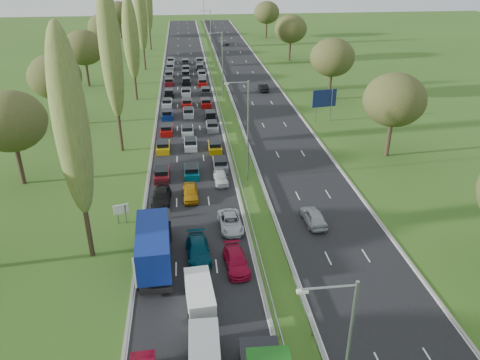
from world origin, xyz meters
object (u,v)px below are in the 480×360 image
near_car_3 (161,197)px  info_sign (121,211)px  blue_lorry (154,244)px  white_van_front (204,354)px  near_car_2 (156,236)px  direction_sign (324,100)px  white_van_rear (200,294)px

near_car_3 → info_sign: bearing=-132.3°
blue_lorry → white_van_front: (3.68, -11.73, -1.06)m
near_car_2 → white_van_front: (3.82, -15.32, 0.38)m
blue_lorry → info_sign: (-3.68, 7.43, -0.74)m
blue_lorry → direction_sign: direction_sign is taller
near_car_2 → direction_sign: (25.27, 32.37, 2.90)m
near_car_2 → info_sign: (-3.53, 3.85, 0.70)m
white_van_rear → near_car_2: bearing=107.8°
white_van_rear → direction_sign: (21.52, 41.63, 2.54)m
blue_lorry → white_van_front: blue_lorry is taller
white_van_front → direction_sign: size_ratio=0.98×
white_van_rear → direction_sign: size_ratio=0.96×
direction_sign → white_van_rear: bearing=-117.3°
blue_lorry → white_van_front: bearing=-75.3°
direction_sign → near_car_3: bearing=-135.3°
blue_lorry → info_sign: 8.33m
white_van_front → white_van_rear: bearing=91.9°
near_car_2 → blue_lorry: 3.86m
blue_lorry → info_sign: bearing=113.6°
near_car_2 → near_car_3: near_car_3 is taller
white_van_front → direction_sign: 52.35m
near_car_3 → white_van_rear: 17.27m
white_van_front → white_van_rear: white_van_front is taller
blue_lorry → info_sign: blue_lorry is taller
near_car_2 → direction_sign: size_ratio=0.90×
info_sign → direction_sign: direction_sign is taller
near_car_2 → near_car_3: 7.66m
info_sign → white_van_front: bearing=-69.0°
near_car_3 → info_sign: info_sign is taller
near_car_3 → blue_lorry: bearing=-88.0°
info_sign → near_car_2: bearing=-47.5°
direction_sign → near_car_2: bearing=-128.0°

